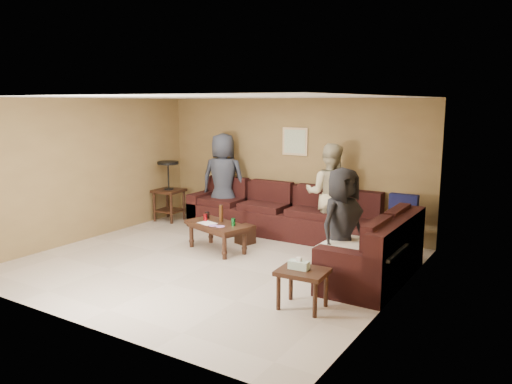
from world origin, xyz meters
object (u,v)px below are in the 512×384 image
Objects in this scene: coffee_table at (217,227)px; end_table_left at (169,190)px; person_left at (223,180)px; side_table_right at (302,275)px; sectional_sofa at (305,228)px; person_right at (342,225)px; person_middle at (329,194)px; waste_bin at (245,234)px.

coffee_table is 2.44m from end_table_left.
side_table_right is at bearing 121.29° from person_left.
sectional_sofa is 2.95× the size of person_right.
end_table_left is 1.98× the size of side_table_right.
person_middle is at bearing 161.14° from person_left.
sectional_sofa is at bearing 148.40° from person_left.
sectional_sofa is 3.78× the size of coffee_table.
side_table_right is (1.10, -2.31, 0.09)m from sectional_sofa.
person_left is at bearing 79.14° from person_right.
person_right reaches higher than side_table_right.
person_left is at bearing 165.20° from sectional_sofa.
person_right is at bearing -21.85° from waste_bin.
coffee_table reaches higher than side_table_right.
sectional_sofa is 0.75m from person_middle.
end_table_left is 0.78× the size of person_right.
coffee_table is 0.78× the size of person_right.
coffee_table is 0.71× the size of person_middle.
end_table_left is at bearing -2.94° from person_left.
side_table_right is at bearing -64.47° from sectional_sofa.
person_middle is (1.37, 1.41, 0.47)m from coffee_table.
person_left is 2.30m from person_middle.
sectional_sofa is 1.72m from person_right.
coffee_table is at bearing -105.30° from waste_bin.
person_left is 3.67m from person_right.
person_left reaches higher than person_right.
person_right is at bearing 88.22° from side_table_right.
person_right is at bearing 134.70° from person_left.
person_right is (3.22, -1.75, -0.13)m from person_left.
end_table_left is 5.07m from side_table_right.
end_table_left reaches higher than side_table_right.
person_left is (-3.19, 2.86, 0.51)m from side_table_right.
end_table_left is at bearing 165.07° from waste_bin.
waste_bin is 0.21× the size of person_right.
person_left is at bearing 138.09° from side_table_right.
end_table_left reaches higher than sectional_sofa.
person_right is at bearing -18.34° from end_table_left.
person_right reaches higher than end_table_left.
coffee_table is (-1.15, -0.94, 0.07)m from sectional_sofa.
end_table_left is 3.81× the size of waste_bin.
person_right is (0.03, 1.11, 0.38)m from side_table_right.
end_table_left is (-3.26, 0.26, 0.32)m from sectional_sofa.
side_table_right is at bearing -164.14° from person_right.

